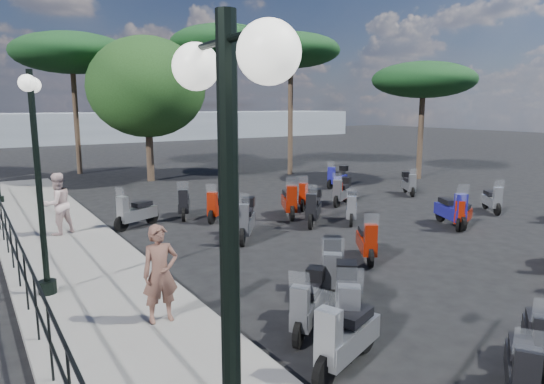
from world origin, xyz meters
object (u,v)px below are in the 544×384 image
scooter_5 (184,204)px  pine_2 (72,53)px  scooter_28 (409,184)px  scooter_27 (492,200)px  scooter_29 (337,177)px  scooter_2 (308,305)px  lamp_post_0 (231,332)px  scooter_22 (306,197)px  scooter_17 (342,192)px  scooter_20 (463,215)px  woman (160,274)px  lamp_post_1 (38,170)px  scooter_1 (346,339)px  scooter_23 (342,193)px  scooter_16 (352,209)px  pedestrian_far (57,204)px  scooter_10 (289,202)px  scooter_15 (314,208)px  scooter_8 (332,274)px  scooter_21 (451,211)px  pine_1 (291,51)px  scooter_32 (347,308)px  scooter_4 (136,213)px  pine_3 (423,80)px  broadleaf_tree (147,87)px  scooter_9 (367,243)px  scooter_11 (218,207)px  scooter_7 (538,342)px

scooter_5 → pine_2: (-0.72, 13.39, 6.10)m
scooter_28 → scooter_27: bearing=120.2°
scooter_29 → scooter_2: bearing=119.3°
lamp_post_0 → scooter_22: 15.32m
scooter_17 → pine_2: size_ratio=0.19×
scooter_20 → scooter_27: 3.04m
lamp_post_0 → woman: (1.42, 5.29, -1.52)m
lamp_post_1 → scooter_17: 11.96m
scooter_2 → scooter_28: (11.40, 7.95, -0.02)m
scooter_1 → scooter_23: 12.16m
scooter_16 → lamp_post_1: bearing=52.7°
scooter_22 → scooter_1: bearing=105.0°
pedestrian_far → scooter_10: (7.19, -1.25, -0.52)m
scooter_5 → scooter_15: (3.16, -3.15, 0.06)m
scooter_29 → pine_2: (-9.17, 11.47, 6.08)m
scooter_1 → scooter_8: scooter_8 is taller
scooter_22 → scooter_27: scooter_22 is taller
lamp_post_1 → scooter_21: bearing=9.7°
scooter_1 → scooter_27: bearing=-86.8°
pedestrian_far → scooter_29: 12.78m
pedestrian_far → pine_2: size_ratio=0.23×
scooter_21 → pine_1: (2.49, 12.54, 6.16)m
woman → scooter_2: (2.05, -1.44, -0.52)m
scooter_15 → scooter_32: 7.85m
scooter_16 → scooter_23: (1.72, 2.46, -0.02)m
scooter_4 → pine_3: 16.49m
scooter_5 → broadleaf_tree: size_ratio=0.22×
lamp_post_0 → scooter_9: lamp_post_0 is taller
scooter_1 → scooter_17: scooter_1 is taller
pedestrian_far → scooter_28: pedestrian_far is taller
pedestrian_far → scooter_23: size_ratio=1.34×
scooter_4 → scooter_28: (11.68, -0.66, -0.02)m
scooter_15 → pine_3: 12.61m
scooter_32 → scooter_27: bearing=-117.8°
lamp_post_0 → scooter_27: 16.76m
scooter_32 → scooter_11: bearing=-63.2°
scooter_9 → scooter_11: scooter_11 is taller
scooter_29 → pine_2: 15.89m
lamp_post_1 → scooter_11: bearing=48.2°
scooter_16 → pine_1: bearing=-71.7°
scooter_4 → scooter_28: bearing=-117.1°
scooter_20 → scooter_28: 5.82m
scooter_7 → scooter_20: size_ratio=0.98×
scooter_9 → scooter_16: 3.95m
scooter_1 → scooter_4: (0.00, 9.90, -0.02)m
scooter_16 → scooter_11: bearing=6.2°
pine_1 → pine_2: 11.87m
scooter_5 → pine_3: size_ratio=0.26×
woman → scooter_17: 11.56m
scooter_1 → pine_3: bearing=-73.4°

